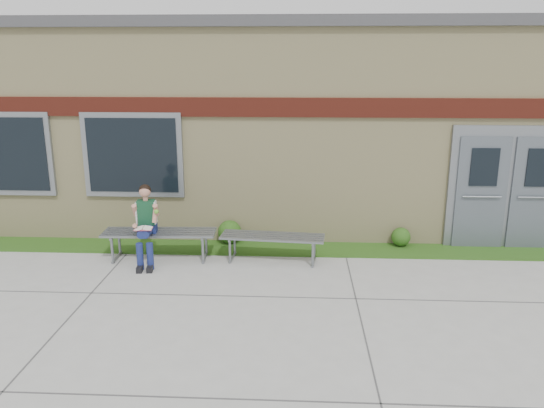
{
  "coord_description": "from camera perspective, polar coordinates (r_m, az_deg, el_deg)",
  "views": [
    {
      "loc": [
        0.12,
        -6.77,
        3.4
      ],
      "look_at": [
        -0.31,
        1.7,
        1.12
      ],
      "focal_mm": 35.0,
      "sensor_mm": 36.0,
      "label": 1
    }
  ],
  "objects": [
    {
      "name": "shrub_east",
      "position": [
        10.33,
        13.7,
        -3.46
      ],
      "size": [
        0.36,
        0.36,
        0.36
      ],
      "primitive_type": "sphere",
      "color": "#224512",
      "rests_on": "grass_strip"
    },
    {
      "name": "shrub_mid",
      "position": [
        10.21,
        -4.58,
        -3.01
      ],
      "size": [
        0.45,
        0.45,
        0.45
      ],
      "primitive_type": "sphere",
      "color": "#224512",
      "rests_on": "grass_strip"
    },
    {
      "name": "bench_right",
      "position": [
        9.3,
        0.06,
        -4.03
      ],
      "size": [
        1.84,
        0.66,
        0.47
      ],
      "rotation": [
        0.0,
        0.0,
        -0.09
      ],
      "color": "slate",
      "rests_on": "ground"
    },
    {
      "name": "ground",
      "position": [
        7.58,
        1.72,
        -11.61
      ],
      "size": [
        80.0,
        80.0,
        0.0
      ],
      "primitive_type": "plane",
      "color": "#9E9E99",
      "rests_on": "ground"
    },
    {
      "name": "bench_left",
      "position": [
        9.59,
        -11.99,
        -3.56
      ],
      "size": [
        1.99,
        0.64,
        0.51
      ],
      "rotation": [
        0.0,
        0.0,
        0.04
      ],
      "color": "slate",
      "rests_on": "ground"
    },
    {
      "name": "grass_strip",
      "position": [
        9.97,
        2.04,
        -4.84
      ],
      "size": [
        16.0,
        0.8,
        0.02
      ],
      "primitive_type": "cube",
      "color": "#224512",
      "rests_on": "ground"
    },
    {
      "name": "girl",
      "position": [
        9.34,
        -13.43,
        -1.92
      ],
      "size": [
        0.49,
        0.79,
        1.37
      ],
      "rotation": [
        0.0,
        0.0,
        0.1
      ],
      "color": "navy",
      "rests_on": "ground"
    },
    {
      "name": "school_building",
      "position": [
        12.83,
        2.37,
        9.23
      ],
      "size": [
        16.2,
        6.22,
        4.2
      ],
      "color": "beige",
      "rests_on": "ground"
    }
  ]
}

